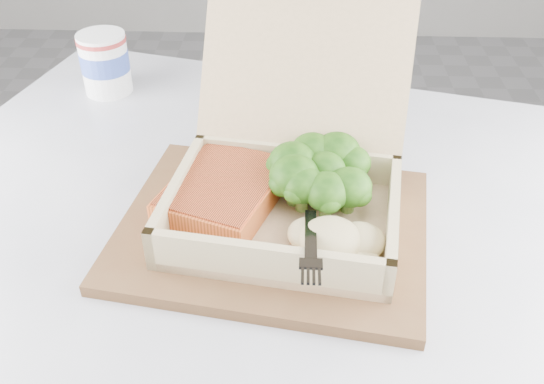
{
  "coord_description": "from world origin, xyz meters",
  "views": [
    {
      "loc": [
        0.0,
        -0.9,
        1.18
      ],
      "look_at": [
        -0.02,
        -0.38,
        0.79
      ],
      "focal_mm": 40.0,
      "sensor_mm": 36.0,
      "label": 1
    }
  ],
  "objects_px": {
    "cafe_table": "(237,369)",
    "serving_tray": "(273,228)",
    "takeout_container": "(291,162)",
    "paper_cup": "(105,61)"
  },
  "relations": [
    {
      "from": "cafe_table",
      "to": "takeout_container",
      "type": "relative_size",
      "value": 3.34
    },
    {
      "from": "cafe_table",
      "to": "serving_tray",
      "type": "relative_size",
      "value": 3.23
    },
    {
      "from": "takeout_container",
      "to": "serving_tray",
      "type": "bearing_deg",
      "value": -103.29
    },
    {
      "from": "serving_tray",
      "to": "takeout_container",
      "type": "height_order",
      "value": "takeout_container"
    },
    {
      "from": "paper_cup",
      "to": "cafe_table",
      "type": "bearing_deg",
      "value": -58.17
    },
    {
      "from": "cafe_table",
      "to": "takeout_container",
      "type": "xyz_separation_m",
      "value": [
        0.06,
        0.08,
        0.26
      ]
    },
    {
      "from": "cafe_table",
      "to": "serving_tray",
      "type": "distance_m",
      "value": 0.21
    },
    {
      "from": "cafe_table",
      "to": "takeout_container",
      "type": "bearing_deg",
      "value": 51.66
    },
    {
      "from": "serving_tray",
      "to": "takeout_container",
      "type": "xyz_separation_m",
      "value": [
        0.02,
        0.04,
        0.06
      ]
    },
    {
      "from": "serving_tray",
      "to": "paper_cup",
      "type": "bearing_deg",
      "value": 129.25
    }
  ]
}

